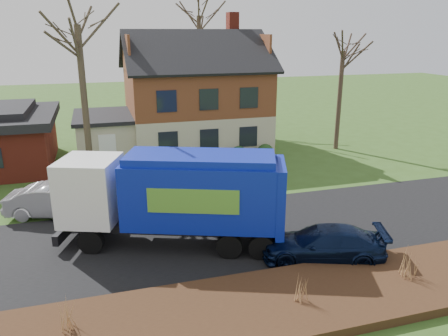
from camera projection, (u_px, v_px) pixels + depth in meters
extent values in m
plane|color=#314F1A|center=(226.00, 234.00, 17.95)|extent=(120.00, 120.00, 0.00)
cube|color=black|center=(226.00, 234.00, 17.95)|extent=(80.00, 7.00, 0.02)
cube|color=#321C10|center=(277.00, 304.00, 13.06)|extent=(80.00, 3.50, 0.30)
cube|color=beige|center=(196.00, 129.00, 30.91)|extent=(9.00, 7.50, 2.70)
cube|color=#562B18|center=(195.00, 90.00, 30.09)|extent=(9.00, 7.50, 2.80)
cube|color=maroon|center=(232.00, 24.00, 30.52)|extent=(0.70, 0.90, 1.60)
cube|color=beige|center=(106.00, 137.00, 28.78)|extent=(3.50, 5.50, 2.60)
cube|color=black|center=(104.00, 116.00, 28.35)|extent=(3.90, 5.90, 0.24)
cylinder|color=black|center=(91.00, 241.00, 16.28)|extent=(0.99, 0.63, 0.94)
cylinder|color=black|center=(108.00, 220.00, 18.09)|extent=(0.99, 0.63, 0.94)
cylinder|color=black|center=(229.00, 246.00, 15.93)|extent=(0.99, 0.63, 0.94)
cylinder|color=black|center=(232.00, 224.00, 17.74)|extent=(0.99, 0.63, 0.94)
cylinder|color=black|center=(262.00, 247.00, 15.85)|extent=(0.99, 0.63, 0.94)
cylinder|color=black|center=(261.00, 225.00, 17.66)|extent=(0.99, 0.63, 0.94)
cube|color=black|center=(179.00, 226.00, 16.88)|extent=(7.68, 3.77, 0.32)
cube|color=white|center=(90.00, 190.00, 16.69)|extent=(2.75, 2.86, 2.45)
cube|color=black|center=(65.00, 186.00, 16.72)|extent=(0.77, 1.89, 0.82)
cube|color=black|center=(67.00, 229.00, 17.27)|extent=(1.01, 2.20, 0.41)
cube|color=#0D1E9D|center=(201.00, 192.00, 16.40)|extent=(6.14, 4.14, 2.45)
cube|color=#0D1E9D|center=(200.00, 158.00, 16.00)|extent=(5.79, 3.79, 0.27)
cube|color=#0D1E9D|center=(279.00, 197.00, 16.23)|extent=(1.11, 2.27, 2.63)
cube|color=#559530|center=(193.00, 201.00, 15.29)|extent=(3.07, 1.19, 0.91)
cube|color=#559530|center=(201.00, 180.00, 17.48)|extent=(3.07, 1.19, 0.91)
imported|color=#B3B5BB|center=(57.00, 201.00, 19.54)|extent=(4.61, 2.56, 1.44)
imported|color=black|center=(323.00, 244.00, 15.72)|extent=(4.75, 3.15, 1.28)
cylinder|color=#463A2A|center=(85.00, 107.00, 23.07)|extent=(0.35, 0.35, 8.32)
cylinder|color=#433228|center=(339.00, 101.00, 30.13)|extent=(0.31, 0.31, 6.74)
cylinder|color=#3F3126|center=(200.00, 72.00, 37.86)|extent=(0.35, 0.35, 9.26)
cone|color=#AB7B4B|center=(68.00, 314.00, 11.63)|extent=(0.04, 0.04, 0.91)
cone|color=#AB7B4B|center=(62.00, 315.00, 11.59)|extent=(0.04, 0.04, 0.91)
cone|color=#AB7B4B|center=(74.00, 313.00, 11.67)|extent=(0.04, 0.04, 0.91)
cone|color=#AB7B4B|center=(68.00, 311.00, 11.74)|extent=(0.04, 0.04, 0.91)
cone|color=#AB7B4B|center=(68.00, 317.00, 11.52)|extent=(0.04, 0.04, 0.91)
cone|color=#A57549|center=(304.00, 289.00, 12.82)|extent=(0.04, 0.04, 0.85)
cone|color=#A57549|center=(299.00, 290.00, 12.78)|extent=(0.04, 0.04, 0.85)
cone|color=#A57549|center=(308.00, 288.00, 12.86)|extent=(0.04, 0.04, 0.85)
cone|color=#A57549|center=(302.00, 287.00, 12.92)|extent=(0.04, 0.04, 0.85)
cone|color=#A57549|center=(305.00, 291.00, 12.72)|extent=(0.04, 0.04, 0.85)
cone|color=#A37648|center=(409.00, 263.00, 14.15)|extent=(0.04, 0.04, 0.95)
cone|color=#A37648|center=(405.00, 264.00, 14.10)|extent=(0.04, 0.04, 0.95)
cone|color=#A37648|center=(414.00, 262.00, 14.20)|extent=(0.04, 0.04, 0.95)
cone|color=#A37648|center=(407.00, 261.00, 14.27)|extent=(0.04, 0.04, 0.95)
cone|color=#A37648|center=(412.00, 265.00, 14.03)|extent=(0.04, 0.04, 0.95)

